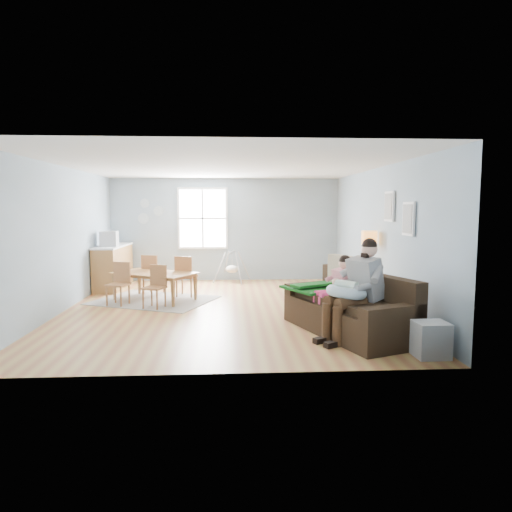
{
  "coord_description": "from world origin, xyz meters",
  "views": [
    {
      "loc": [
        0.11,
        -8.65,
        1.92
      ],
      "look_at": [
        0.61,
        0.08,
        1.0
      ],
      "focal_mm": 32.0,
      "sensor_mm": 36.0,
      "label": 1
    }
  ],
  "objects": [
    {
      "name": "counter",
      "position": [
        -2.7,
        2.44,
        0.52
      ],
      "size": [
        0.59,
        1.86,
        1.03
      ],
      "color": "brown",
      "rests_on": "room"
    },
    {
      "name": "pictures",
      "position": [
        2.97,
        -1.05,
        1.85
      ],
      "size": [
        0.05,
        1.34,
        0.74
      ],
      "color": "white",
      "rests_on": "room"
    },
    {
      "name": "baby_swing",
      "position": [
        0.17,
        3.1,
        0.36
      ],
      "size": [
        1.0,
        1.01,
        0.8
      ],
      "color": "#AFAFB4",
      "rests_on": "room"
    },
    {
      "name": "monitor",
      "position": [
        -2.69,
        2.09,
        1.21
      ],
      "size": [
        0.39,
        0.37,
        0.35
      ],
      "color": "#AFAFB4",
      "rests_on": "counter"
    },
    {
      "name": "green_throw",
      "position": [
        1.61,
        -1.16,
        0.59
      ],
      "size": [
        1.33,
        1.27,
        0.04
      ],
      "primitive_type": "cube",
      "rotation": [
        0.0,
        0.0,
        0.47
      ],
      "color": "#13551E",
      "rests_on": "sofa"
    },
    {
      "name": "dining_table",
      "position": [
        -1.47,
        0.82,
        0.29
      ],
      "size": [
        1.92,
        1.65,
        0.59
      ],
      "primitive_type": "imported",
      "rotation": [
        0.0,
        0.0,
        -0.52
      ],
      "color": "brown",
      "rests_on": "rug"
    },
    {
      "name": "rug",
      "position": [
        -1.47,
        0.82,
        0.01
      ],
      "size": [
        2.81,
        2.52,
        0.01
      ],
      "primitive_type": "cube",
      "rotation": [
        0.0,
        0.0,
        -0.4
      ],
      "color": "#9A938C",
      "rests_on": "room"
    },
    {
      "name": "toddler",
      "position": [
        1.81,
        -1.67,
        0.79
      ],
      "size": [
        0.65,
        0.45,
        0.97
      ],
      "color": "silver",
      "rests_on": "sofa"
    },
    {
      "name": "room",
      "position": [
        0.0,
        0.0,
        2.42
      ],
      "size": [
        8.4,
        9.4,
        3.9
      ],
      "color": "#B0693E"
    },
    {
      "name": "chair_se",
      "position": [
        -1.32,
        0.13,
        0.46
      ],
      "size": [
        0.49,
        0.49,
        0.83
      ],
      "color": "olive",
      "rests_on": "rug"
    },
    {
      "name": "chair_ne",
      "position": [
        -0.86,
        1.17,
        0.51
      ],
      "size": [
        0.5,
        0.5,
        0.9
      ],
      "color": "olive",
      "rests_on": "rug"
    },
    {
      "name": "chair_nw",
      "position": [
        -1.63,
        1.5,
        0.5
      ],
      "size": [
        0.51,
        0.51,
        0.89
      ],
      "color": "olive",
      "rests_on": "rug"
    },
    {
      "name": "storage_cube",
      "position": [
        2.69,
        -3.05,
        0.23
      ],
      "size": [
        0.42,
        0.38,
        0.46
      ],
      "color": "silver",
      "rests_on": "room"
    },
    {
      "name": "infant",
      "position": [
        1.76,
        -2.23,
        0.82
      ],
      "size": [
        0.34,
        0.39,
        0.16
      ],
      "color": "white",
      "rests_on": "nursing_pillow"
    },
    {
      "name": "sofa",
      "position": [
        1.97,
        -1.84,
        0.33
      ],
      "size": [
        1.73,
        2.49,
        0.93
      ],
      "color": "black",
      "rests_on": "room"
    },
    {
      "name": "chair_sw",
      "position": [
        -2.09,
        0.46,
        0.47
      ],
      "size": [
        0.48,
        0.48,
        0.85
      ],
      "color": "olive",
      "rests_on": "rug"
    },
    {
      "name": "window",
      "position": [
        -0.6,
        3.46,
        1.65
      ],
      "size": [
        1.32,
        0.08,
        1.62
      ],
      "color": "white",
      "rests_on": "room"
    },
    {
      "name": "beige_pillow",
      "position": [
        1.98,
        -1.2,
        0.85
      ],
      "size": [
        0.38,
        0.58,
        0.57
      ],
      "primitive_type": "cube",
      "rotation": [
        0.0,
        0.0,
        0.43
      ],
      "color": "#B9AC8D",
      "rests_on": "sofa"
    },
    {
      "name": "wall_plates",
      "position": [
        -2.0,
        3.47,
        1.83
      ],
      "size": [
        0.67,
        0.02,
        0.66
      ],
      "color": "#A2BCC2",
      "rests_on": "room"
    },
    {
      "name": "nursing_pillow",
      "position": [
        1.78,
        -2.26,
        0.72
      ],
      "size": [
        0.79,
        0.78,
        0.24
      ],
      "primitive_type": "torus",
      "rotation": [
        0.0,
        0.14,
        0.43
      ],
      "color": "#A3C0CC",
      "rests_on": "father"
    },
    {
      "name": "father",
      "position": [
        1.95,
        -2.2,
        0.79
      ],
      "size": [
        1.1,
        0.85,
        1.48
      ],
      "color": "gray",
      "rests_on": "sofa"
    },
    {
      "name": "floor_lamp",
      "position": [
        2.8,
        -0.01,
        1.22
      ],
      "size": [
        0.3,
        0.3,
        1.48
      ],
      "color": "black",
      "rests_on": "room"
    }
  ]
}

